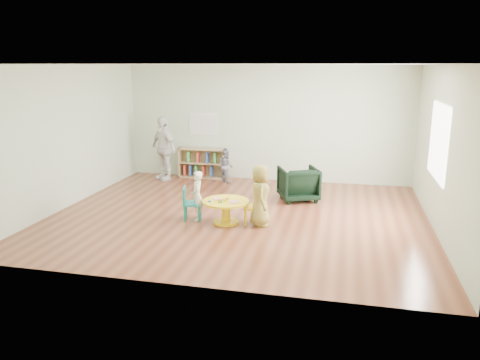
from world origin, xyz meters
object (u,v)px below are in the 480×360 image
(child_left, at_px, (197,196))
(toddler, at_px, (226,166))
(child_right, at_px, (260,196))
(bookshelf, at_px, (202,163))
(adult_caretaker, at_px, (163,148))
(kid_chair_left, at_px, (190,202))
(activity_table, at_px, (226,207))
(armchair, at_px, (298,184))
(kid_chair_right, at_px, (255,206))

(child_left, xyz_separation_m, toddler, (-0.21, 2.91, -0.05))
(child_left, bearing_deg, child_right, 68.37)
(bookshelf, relative_size, child_right, 1.09)
(child_right, distance_m, adult_caretaker, 4.16)
(kid_chair_left, distance_m, adult_caretaker, 3.33)
(child_left, xyz_separation_m, adult_caretaker, (-1.79, 2.85, 0.33))
(activity_table, height_order, toddler, toddler)
(armchair, relative_size, child_left, 0.85)
(kid_chair_right, height_order, adult_caretaker, adult_caretaker)
(armchair, xyz_separation_m, child_right, (-0.49, -1.78, 0.20))
(adult_caretaker, bearing_deg, child_right, -9.98)
(toddler, bearing_deg, armchair, -172.25)
(armchair, relative_size, toddler, 0.97)
(activity_table, height_order, adult_caretaker, adult_caretaker)
(activity_table, relative_size, toddler, 1.04)
(activity_table, distance_m, child_right, 0.68)
(kid_chair_left, distance_m, kid_chair_right, 1.21)
(bookshelf, relative_size, child_left, 1.31)
(armchair, height_order, adult_caretaker, adult_caretaker)
(bookshelf, bearing_deg, child_right, -57.49)
(armchair, relative_size, child_right, 0.71)
(armchair, xyz_separation_m, toddler, (-1.88, 1.18, 0.05))
(activity_table, xyz_separation_m, kid_chair_left, (-0.70, 0.04, 0.04))
(activity_table, xyz_separation_m, armchair, (1.12, 1.78, 0.06))
(toddler, bearing_deg, child_right, 155.02)
(child_left, distance_m, toddler, 2.92)
(child_right, xyz_separation_m, adult_caretaker, (-2.97, 2.89, 0.24))
(adult_caretaker, bearing_deg, bookshelf, 60.69)
(kid_chair_left, height_order, adult_caretaker, adult_caretaker)
(child_right, bearing_deg, armchair, -29.74)
(bookshelf, distance_m, armchair, 3.03)
(kid_chair_right, height_order, child_left, child_left)
(kid_chair_left, relative_size, toddler, 0.77)
(kid_chair_right, bearing_deg, child_left, 79.05)
(armchair, height_order, toddler, toddler)
(bookshelf, distance_m, child_right, 3.94)
(kid_chair_right, relative_size, bookshelf, 0.50)
(kid_chair_left, bearing_deg, armchair, 120.67)
(bookshelf, bearing_deg, kid_chair_right, -58.11)
(activity_table, relative_size, armchair, 1.08)
(child_left, height_order, toddler, child_left)
(kid_chair_left, distance_m, toddler, 2.93)
(kid_chair_right, bearing_deg, armchair, -34.03)
(adult_caretaker, bearing_deg, kid_chair_left, -25.76)
(kid_chair_right, bearing_deg, activity_table, 88.15)
(child_left, bearing_deg, activity_table, 65.18)
(child_right, bearing_deg, adult_caretaker, 31.53)
(child_left, distance_m, adult_caretaker, 3.38)
(kid_chair_right, distance_m, armchair, 1.78)
(kid_chair_right, height_order, armchair, armchair)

